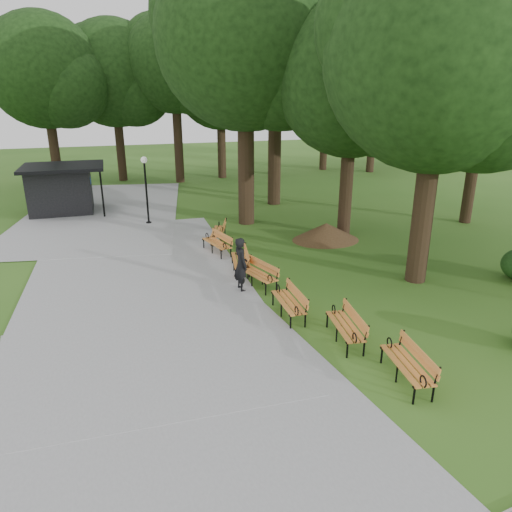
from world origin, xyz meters
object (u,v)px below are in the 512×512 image
object	(u,v)px
bench_4	(240,260)
lawn_tree_2	(245,39)
bench_3	(257,274)
bench_1	(345,326)
lawn_tree_4	(276,39)
lawn_tree_5	(488,68)
dirt_mound	(326,232)
bench_0	(407,365)
lawn_tree_0	(442,54)
bench_2	(288,302)
person	(241,264)
lamp_post	(145,176)
kiosk	(61,189)
bench_6	(218,231)
bench_5	(217,243)
lawn_tree_1	(353,79)

from	to	relation	value
bench_4	lawn_tree_2	distance (m)	10.69
bench_3	bench_1	bearing A→B (deg)	-2.74
lawn_tree_4	lawn_tree_5	xyz separation A→B (m)	(7.91, -7.05, -1.63)
dirt_mound	bench_1	size ratio (longest dim) A/B	1.36
bench_0	lawn_tree_0	size ratio (longest dim) A/B	0.17
bench_2	person	bearing A→B (deg)	-158.32
lamp_post	lawn_tree_5	xyz separation A→B (m)	(15.55, -4.71, 5.00)
kiosk	lawn_tree_0	distance (m)	20.16
dirt_mound	bench_2	size ratio (longest dim) A/B	1.36
lawn_tree_4	person	bearing A→B (deg)	-114.85
person	bench_4	size ratio (longest dim) A/B	0.97
kiosk	lawn_tree_4	world-z (taller)	lawn_tree_4
person	dirt_mound	xyz separation A→B (m)	(5.23, 4.29, -0.53)
bench_6	lawn_tree_2	size ratio (longest dim) A/B	0.15
lawn_tree_5	bench_0	bearing A→B (deg)	-135.49
person	kiosk	size ratio (longest dim) A/B	0.44
bench_1	bench_5	world-z (taller)	same
bench_0	bench_2	xyz separation A→B (m)	(-1.33, 3.97, 0.00)
bench_4	lawn_tree_1	distance (m)	9.29
bench_4	lawn_tree_5	world-z (taller)	lawn_tree_5
lawn_tree_5	lamp_post	bearing A→B (deg)	163.15
person	lawn_tree_1	xyz separation A→B (m)	(6.39, 4.80, 5.93)
lamp_post	bench_0	bearing A→B (deg)	-74.98
lawn_tree_0	lawn_tree_1	bearing A→B (deg)	87.56
bench_1	bench_6	distance (m)	9.87
kiosk	bench_2	xyz separation A→B (m)	(7.21, -15.76, -0.87)
kiosk	lamp_post	xyz separation A→B (m)	(4.29, -3.90, 1.10)
dirt_mound	lawn_tree_5	world-z (taller)	lawn_tree_5
dirt_mound	bench_5	size ratio (longest dim) A/B	1.36
lamp_post	bench_5	bearing A→B (deg)	-68.27
person	bench_3	size ratio (longest dim) A/B	0.97
bench_2	bench_4	size ratio (longest dim) A/B	1.00
bench_6	lawn_tree_0	distance (m)	11.19
bench_6	person	bearing A→B (deg)	14.49
lawn_tree_5	bench_4	bearing A→B (deg)	-166.24
kiosk	bench_2	size ratio (longest dim) A/B	2.21
lamp_post	bench_4	bearing A→B (deg)	-72.09
bench_1	bench_4	bearing A→B (deg)	-159.43
bench_1	bench_4	xyz separation A→B (m)	(-1.24, 5.83, 0.00)
dirt_mound	bench_6	bearing A→B (deg)	163.64
person	bench_4	bearing A→B (deg)	-19.78
lawn_tree_5	person	bearing A→B (deg)	-160.07
kiosk	dirt_mound	distance (m)	14.86
bench_3	lawn_tree_5	distance (m)	15.32
bench_2	lawn_tree_0	size ratio (longest dim) A/B	0.17
bench_4	bench_6	world-z (taller)	same
lawn_tree_0	kiosk	bearing A→B (deg)	130.79
bench_1	bench_4	distance (m)	5.96
bench_0	bench_1	bearing A→B (deg)	-159.67
person	lawn_tree_0	distance (m)	9.02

